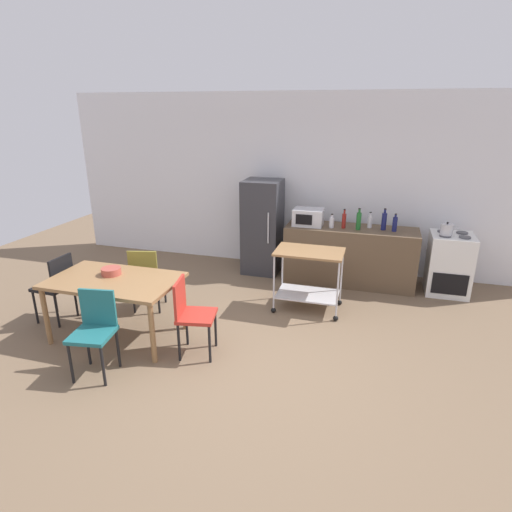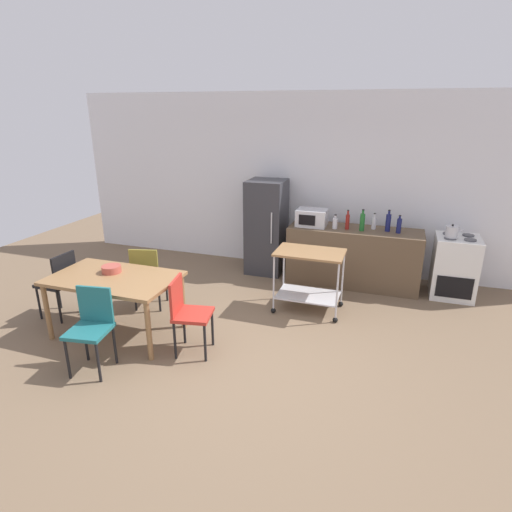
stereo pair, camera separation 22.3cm
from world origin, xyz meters
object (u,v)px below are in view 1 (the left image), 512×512
at_px(bottle_soda, 359,221).
at_px(chair_black, 56,284).
at_px(chair_red, 191,312).
at_px(bottle_sesame_oil, 332,222).
at_px(kitchen_cart, 309,270).
at_px(microwave, 308,217).
at_px(bottle_wine, 384,221).
at_px(chair_olive, 146,275).
at_px(refrigerator, 263,227).
at_px(bottle_sparkling_water, 395,224).
at_px(bottle_vinegar, 344,220).
at_px(fruit_bowl, 111,271).
at_px(kettle, 447,229).
at_px(bottle_soy_sauce, 370,222).
at_px(stove_oven, 449,264).
at_px(dining_table, 114,285).
at_px(chair_teal, 95,327).

bearing_deg(bottle_soda, chair_black, -147.42).
bearing_deg(chair_red, bottle_sesame_oil, -36.44).
relative_size(chair_red, kitchen_cart, 0.98).
distance_m(microwave, bottle_wine, 1.14).
height_order(chair_olive, microwave, microwave).
bearing_deg(bottle_soda, chair_red, -122.51).
xyz_separation_m(refrigerator, bottle_sparkling_water, (2.07, -0.12, 0.24)).
bearing_deg(bottle_vinegar, microwave, 178.72).
distance_m(chair_olive, kitchen_cart, 2.19).
bearing_deg(fruit_bowl, bottle_vinegar, 42.95).
bearing_deg(bottle_vinegar, bottle_sesame_oil, -167.97).
bearing_deg(kettle, bottle_wine, 173.36).
distance_m(bottle_sesame_oil, bottle_vinegar, 0.19).
relative_size(bottle_sesame_oil, bottle_soy_sauce, 0.89).
xyz_separation_m(refrigerator, kitchen_cart, (0.99, -1.23, -0.20)).
bearing_deg(bottle_wine, stove_oven, -0.12).
xyz_separation_m(dining_table, bottle_sesame_oil, (2.23, 2.42, 0.32)).
bearing_deg(bottle_sparkling_water, bottle_vinegar, -177.84).
relative_size(kitchen_cart, bottle_soda, 2.78).
bearing_deg(kitchen_cart, chair_teal, -131.70).
bearing_deg(bottle_sesame_oil, fruit_bowl, -135.40).
bearing_deg(chair_red, kettle, -59.05).
relative_size(refrigerator, bottle_soda, 4.73).
height_order(chair_olive, bottle_sesame_oil, bottle_sesame_oil).
distance_m(chair_black, refrigerator, 3.22).
bearing_deg(refrigerator, chair_olive, -120.48).
distance_m(kitchen_cart, fruit_bowl, 2.53).
distance_m(chair_olive, chair_red, 1.33).
bearing_deg(fruit_bowl, kitchen_cart, 30.11).
bearing_deg(refrigerator, kitchen_cart, -51.22).
distance_m(dining_table, chair_black, 0.98).
bearing_deg(stove_oven, fruit_bowl, -149.44).
distance_m(chair_black, chair_red, 1.99).
relative_size(dining_table, bottle_sparkling_water, 5.59).
bearing_deg(bottle_soda, refrigerator, 173.52).
relative_size(chair_black, chair_red, 1.00).
height_order(chair_black, microwave, microwave).
bearing_deg(kitchen_cart, kettle, 30.44).
relative_size(kitchen_cart, microwave, 1.98).
height_order(dining_table, kettle, kettle).
bearing_deg(bottle_sesame_oil, bottle_sparkling_water, 4.12).
relative_size(chair_red, refrigerator, 0.57).
distance_m(chair_black, bottle_soy_sauce, 4.51).
height_order(bottle_sesame_oil, fruit_bowl, bottle_sesame_oil).
height_order(bottle_vinegar, bottle_soy_sauce, bottle_vinegar).
relative_size(chair_black, bottle_sparkling_water, 3.31).
bearing_deg(kettle, bottle_soy_sauce, 171.46).
bearing_deg(bottle_vinegar, bottle_sparkling_water, 2.16).
xyz_separation_m(chair_red, fruit_bowl, (-1.12, 0.22, 0.27)).
relative_size(chair_olive, bottle_wine, 2.73).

